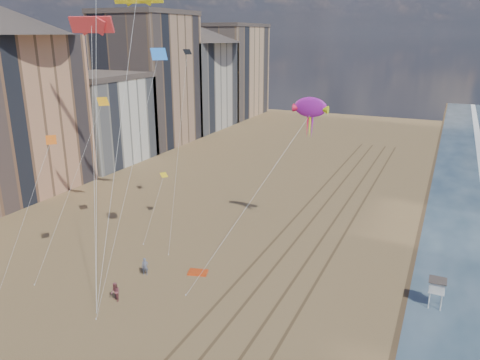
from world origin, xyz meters
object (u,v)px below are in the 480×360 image
object	(u,v)px
lifeguard_stand	(437,286)
grounded_kite	(198,272)
show_kite	(310,108)
kite_flyer_a	(145,267)
kite_flyer_b	(115,292)

from	to	relation	value
lifeguard_stand	grounded_kite	xyz separation A→B (m)	(-23.01, -3.57, -2.03)
lifeguard_stand	show_kite	distance (m)	22.77
grounded_kite	lifeguard_stand	bearing A→B (deg)	-6.81
kite_flyer_a	grounded_kite	bearing A→B (deg)	-0.66
grounded_kite	show_kite	bearing A→B (deg)	43.54
grounded_kite	kite_flyer_b	bearing A→B (deg)	-134.76
show_kite	kite_flyer_a	bearing A→B (deg)	-129.13
kite_flyer_a	kite_flyer_b	bearing A→B (deg)	-113.36
lifeguard_stand	kite_flyer_a	xyz separation A→B (m)	(-27.87, -6.10, -1.19)
show_kite	grounded_kite	bearing A→B (deg)	-120.85
lifeguard_stand	grounded_kite	distance (m)	23.38
show_kite	kite_flyer_a	size ratio (longest dim) A/B	12.63
lifeguard_stand	kite_flyer_a	size ratio (longest dim) A/B	1.46
lifeguard_stand	kite_flyer_b	distance (m)	29.73
lifeguard_stand	kite_flyer_a	world-z (taller)	lifeguard_stand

